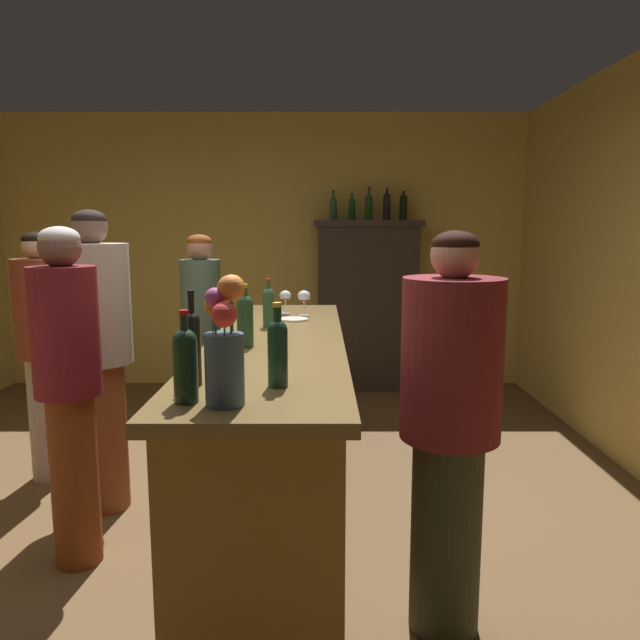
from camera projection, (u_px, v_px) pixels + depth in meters
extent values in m
plane|color=brown|center=(209.00, 545.00, 3.03)|extent=(8.44, 8.44, 0.00)
cube|color=gold|center=(266.00, 252.00, 6.09)|extent=(5.37, 0.12, 2.74)
cube|color=brown|center=(280.00, 440.00, 3.13)|extent=(0.60, 2.61, 0.99)
cube|color=brown|center=(279.00, 343.00, 3.05)|extent=(0.68, 2.71, 0.05)
cube|color=#2F2620|center=(369.00, 306.00, 5.90)|extent=(0.98, 0.30, 1.68)
cube|color=#2F2723|center=(370.00, 224.00, 5.78)|extent=(1.06, 0.36, 0.06)
cylinder|color=#143220|center=(280.00, 358.00, 2.09)|extent=(0.07, 0.07, 0.20)
sphere|color=#143220|center=(279.00, 330.00, 2.08)|extent=(0.07, 0.07, 0.07)
cylinder|color=#143220|center=(279.00, 319.00, 2.07)|extent=(0.03, 0.03, 0.08)
cylinder|color=gold|center=(279.00, 305.00, 2.06)|extent=(0.03, 0.03, 0.02)
cylinder|color=#2D5335|center=(271.00, 310.00, 3.39)|extent=(0.07, 0.07, 0.19)
sphere|color=#2D5335|center=(270.00, 294.00, 3.38)|extent=(0.07, 0.07, 0.07)
cylinder|color=#2D5335|center=(270.00, 288.00, 3.37)|extent=(0.02, 0.02, 0.07)
cylinder|color=#B42821|center=(270.00, 280.00, 3.36)|extent=(0.03, 0.03, 0.02)
cylinder|color=black|center=(195.00, 353.00, 2.11)|extent=(0.06, 0.06, 0.23)
sphere|color=black|center=(194.00, 321.00, 2.09)|extent=(0.06, 0.06, 0.06)
cylinder|color=black|center=(193.00, 308.00, 2.09)|extent=(0.02, 0.02, 0.09)
cylinder|color=black|center=(193.00, 292.00, 2.08)|extent=(0.02, 0.02, 0.02)
cylinder|color=#224528|center=(247.00, 325.00, 2.80)|extent=(0.08, 0.08, 0.21)
sphere|color=#224528|center=(247.00, 303.00, 2.79)|extent=(0.08, 0.08, 0.08)
cylinder|color=#224528|center=(247.00, 295.00, 2.78)|extent=(0.03, 0.03, 0.08)
cylinder|color=gold|center=(246.00, 286.00, 2.77)|extent=(0.03, 0.03, 0.02)
cylinder|color=#1B3420|center=(187.00, 372.00, 1.90)|extent=(0.08, 0.08, 0.20)
sphere|color=#1B3420|center=(186.00, 341.00, 1.89)|extent=(0.08, 0.08, 0.08)
cylinder|color=#1B3420|center=(186.00, 328.00, 1.88)|extent=(0.03, 0.03, 0.08)
cylinder|color=#B11619|center=(185.00, 312.00, 1.87)|extent=(0.03, 0.03, 0.02)
cylinder|color=white|center=(306.00, 315.00, 3.84)|extent=(0.07, 0.07, 0.00)
cylinder|color=white|center=(306.00, 308.00, 3.83)|extent=(0.01, 0.01, 0.09)
ellipsoid|color=white|center=(306.00, 296.00, 3.82)|extent=(0.08, 0.08, 0.07)
ellipsoid|color=maroon|center=(306.00, 299.00, 3.83)|extent=(0.07, 0.07, 0.03)
cylinder|color=white|center=(287.00, 313.00, 3.93)|extent=(0.06, 0.06, 0.00)
cylinder|color=white|center=(287.00, 307.00, 3.93)|extent=(0.01, 0.01, 0.08)
ellipsoid|color=white|center=(287.00, 295.00, 3.92)|extent=(0.08, 0.08, 0.07)
ellipsoid|color=maroon|center=(287.00, 298.00, 3.92)|extent=(0.06, 0.06, 0.03)
cylinder|color=#3C526A|center=(226.00, 369.00, 1.87)|extent=(0.12, 0.12, 0.23)
cylinder|color=#38602D|center=(233.00, 326.00, 1.84)|extent=(0.01, 0.01, 0.23)
sphere|color=orange|center=(232.00, 288.00, 1.82)|extent=(0.08, 0.08, 0.08)
cylinder|color=#38602D|center=(234.00, 324.00, 1.89)|extent=(0.01, 0.01, 0.23)
sphere|color=orange|center=(234.00, 288.00, 1.87)|extent=(0.09, 0.09, 0.09)
cylinder|color=#38602D|center=(215.00, 334.00, 1.88)|extent=(0.01, 0.01, 0.17)
sphere|color=orange|center=(215.00, 307.00, 1.86)|extent=(0.05, 0.05, 0.05)
cylinder|color=#38602D|center=(218.00, 331.00, 1.83)|extent=(0.01, 0.01, 0.21)
sphere|color=#BF4990|center=(217.00, 298.00, 1.82)|extent=(0.06, 0.06, 0.06)
cylinder|color=#38602D|center=(227.00, 341.00, 1.80)|extent=(0.01, 0.01, 0.16)
sphere|color=red|center=(226.00, 315.00, 1.79)|extent=(0.08, 0.08, 0.08)
cylinder|color=white|center=(296.00, 319.00, 3.65)|extent=(0.18, 0.18, 0.01)
cylinder|color=#28502E|center=(335.00, 211.00, 5.76)|extent=(0.07, 0.07, 0.19)
sphere|color=#28502E|center=(335.00, 201.00, 5.75)|extent=(0.07, 0.07, 0.07)
cylinder|color=#28502E|center=(335.00, 197.00, 5.74)|extent=(0.02, 0.02, 0.09)
cylinder|color=black|center=(335.00, 191.00, 5.74)|extent=(0.03, 0.03, 0.02)
cylinder|color=#113F1B|center=(354.00, 211.00, 5.76)|extent=(0.06, 0.06, 0.18)
sphere|color=#113F1B|center=(354.00, 201.00, 5.75)|extent=(0.06, 0.06, 0.06)
cylinder|color=#113F1B|center=(354.00, 197.00, 5.74)|extent=(0.02, 0.02, 0.08)
cylinder|color=gold|center=(354.00, 192.00, 5.74)|extent=(0.02, 0.02, 0.02)
cylinder|color=#1A3D1D|center=(371.00, 210.00, 5.76)|extent=(0.07, 0.07, 0.20)
sphere|color=#1A3D1D|center=(371.00, 199.00, 5.75)|extent=(0.07, 0.07, 0.07)
cylinder|color=#1A3D1D|center=(371.00, 194.00, 5.74)|extent=(0.03, 0.03, 0.10)
cylinder|color=black|center=(371.00, 188.00, 5.73)|extent=(0.03, 0.03, 0.02)
cylinder|color=black|center=(389.00, 209.00, 5.76)|extent=(0.07, 0.07, 0.23)
sphere|color=black|center=(389.00, 197.00, 5.74)|extent=(0.07, 0.07, 0.07)
cylinder|color=black|center=(389.00, 193.00, 5.74)|extent=(0.03, 0.03, 0.07)
cylinder|color=#AB161F|center=(389.00, 188.00, 5.73)|extent=(0.03, 0.03, 0.02)
cylinder|color=black|center=(405.00, 209.00, 5.76)|extent=(0.08, 0.08, 0.21)
sphere|color=black|center=(405.00, 198.00, 5.74)|extent=(0.08, 0.08, 0.08)
cylinder|color=black|center=(405.00, 195.00, 5.74)|extent=(0.03, 0.03, 0.07)
cylinder|color=gold|center=(406.00, 190.00, 5.73)|extent=(0.03, 0.03, 0.02)
cylinder|color=brown|center=(77.00, 479.00, 2.83)|extent=(0.22, 0.22, 0.84)
cylinder|color=maroon|center=(67.00, 331.00, 2.72)|extent=(0.30, 0.30, 0.60)
sphere|color=brown|center=(62.00, 247.00, 2.67)|extent=(0.19, 0.19, 0.19)
ellipsoid|color=#BAADA6|center=(61.00, 238.00, 2.66)|extent=(0.18, 0.18, 0.10)
cylinder|color=brown|center=(103.00, 435.00, 3.40)|extent=(0.29, 0.29, 0.86)
cylinder|color=#B9AC9B|center=(96.00, 304.00, 3.29)|extent=(0.40, 0.40, 0.66)
sphere|color=brown|center=(92.00, 227.00, 3.22)|extent=(0.19, 0.19, 0.19)
ellipsoid|color=black|center=(91.00, 219.00, 3.22)|extent=(0.18, 0.18, 0.11)
cylinder|color=#4B6C55|center=(205.00, 383.00, 4.66)|extent=(0.22, 0.22, 0.80)
cylinder|color=#4B6452|center=(203.00, 297.00, 4.56)|extent=(0.30, 0.30, 0.57)
sphere|color=tan|center=(201.00, 248.00, 4.50)|extent=(0.20, 0.20, 0.20)
ellipsoid|color=#994A1B|center=(201.00, 242.00, 4.50)|extent=(0.19, 0.19, 0.11)
cylinder|color=#B7A09D|center=(50.00, 417.00, 3.82)|extent=(0.23, 0.23, 0.80)
cylinder|color=maroon|center=(43.00, 308.00, 3.71)|extent=(0.32, 0.32, 0.62)
sphere|color=#D6AB81|center=(38.00, 246.00, 3.65)|extent=(0.17, 0.17, 0.17)
ellipsoid|color=black|center=(38.00, 240.00, 3.65)|extent=(0.16, 0.16, 0.09)
cylinder|color=#353725|center=(448.00, 534.00, 2.36)|extent=(0.28, 0.28, 0.80)
cylinder|color=maroon|center=(454.00, 359.00, 2.25)|extent=(0.38, 0.38, 0.62)
sphere|color=tan|center=(457.00, 255.00, 2.19)|extent=(0.18, 0.18, 0.18)
ellipsoid|color=black|center=(458.00, 244.00, 2.19)|extent=(0.17, 0.17, 0.10)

